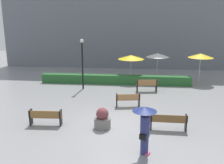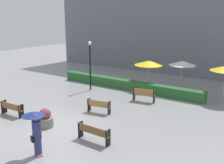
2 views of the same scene
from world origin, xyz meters
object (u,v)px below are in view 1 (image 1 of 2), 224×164
(lamp_post, at_px, (82,59))
(patio_umbrella_white, at_px, (158,55))
(bench_near_right, at_px, (169,121))
(planter_pot, at_px, (102,119))
(bench_near_left, at_px, (45,116))
(patio_umbrella_yellow, at_px, (131,57))
(pedestrian_with_umbrella, at_px, (145,124))
(patio_umbrella_yellow_far, at_px, (201,56))
(bench_mid_center, at_px, (128,99))
(bench_back_row, at_px, (147,84))

(lamp_post, height_order, patio_umbrella_white, lamp_post)
(bench_near_right, xyz_separation_m, planter_pot, (-3.23, -0.04, -0.04))
(bench_near_left, bearing_deg, patio_umbrella_yellow, 68.09)
(lamp_post, xyz_separation_m, patio_umbrella_yellow, (3.64, 2.96, -0.26))
(bench_near_right, relative_size, patio_umbrella_white, 0.76)
(lamp_post, bearing_deg, pedestrian_with_umbrella, -64.16)
(bench_near_left, height_order, lamp_post, lamp_post)
(bench_near_left, bearing_deg, planter_pot, -0.03)
(pedestrian_with_umbrella, height_order, lamp_post, lamp_post)
(patio_umbrella_white, height_order, patio_umbrella_yellow_far, patio_umbrella_yellow_far)
(bench_mid_center, distance_m, bench_near_right, 3.84)
(bench_near_left, bearing_deg, pedestrian_with_umbrella, -25.04)
(bench_near_left, height_order, planter_pot, planter_pot)
(bench_back_row, relative_size, patio_umbrella_yellow_far, 0.64)
(bench_mid_center, xyz_separation_m, patio_umbrella_yellow_far, (5.81, 6.71, 1.85))
(lamp_post, bearing_deg, planter_pot, -70.27)
(bench_mid_center, height_order, bench_back_row, bench_back_row)
(bench_near_right, bearing_deg, patio_umbrella_white, 88.72)
(bench_mid_center, relative_size, bench_near_right, 0.86)
(pedestrian_with_umbrella, height_order, patio_umbrella_white, patio_umbrella_white)
(bench_near_right, height_order, patio_umbrella_yellow, patio_umbrella_yellow)
(bench_near_right, xyz_separation_m, lamp_post, (-5.76, 7.01, 1.89))
(bench_back_row, relative_size, planter_pot, 1.53)
(bench_near_right, relative_size, lamp_post, 0.46)
(bench_near_right, distance_m, patio_umbrella_yellow_far, 10.77)
(patio_umbrella_yellow_far, bearing_deg, planter_pot, -124.86)
(bench_near_left, distance_m, patio_umbrella_white, 13.01)
(bench_mid_center, height_order, planter_pot, planter_pot)
(pedestrian_with_umbrella, xyz_separation_m, planter_pot, (-2.00, 2.30, -0.84))
(pedestrian_with_umbrella, xyz_separation_m, patio_umbrella_white, (1.48, 13.49, 0.88))
(bench_back_row, bearing_deg, bench_mid_center, -110.04)
(lamp_post, height_order, patio_umbrella_yellow, lamp_post)
(bench_back_row, distance_m, planter_pot, 7.19)
(bench_back_row, bearing_deg, bench_near_right, -83.09)
(planter_pot, distance_m, lamp_post, 7.74)
(pedestrian_with_umbrella, distance_m, lamp_post, 10.45)
(lamp_post, distance_m, patio_umbrella_white, 7.30)
(bench_near_left, bearing_deg, bench_near_right, 0.41)
(bench_mid_center, xyz_separation_m, bench_back_row, (1.28, 3.50, 0.06))
(bench_mid_center, height_order, patio_umbrella_white, patio_umbrella_white)
(bench_mid_center, bearing_deg, planter_pot, -109.20)
(lamp_post, height_order, patio_umbrella_yellow_far, lamp_post)
(patio_umbrella_white, bearing_deg, bench_near_left, -119.76)
(bench_mid_center, height_order, lamp_post, lamp_post)
(bench_mid_center, distance_m, pedestrian_with_umbrella, 5.69)
(planter_pot, bearing_deg, bench_mid_center, 70.80)
(bench_back_row, xyz_separation_m, bench_near_right, (0.82, -6.72, -0.06))
(bench_near_left, bearing_deg, patio_umbrella_yellow_far, 45.30)
(bench_near_left, distance_m, lamp_post, 7.32)
(planter_pot, height_order, patio_umbrella_white, patio_umbrella_white)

